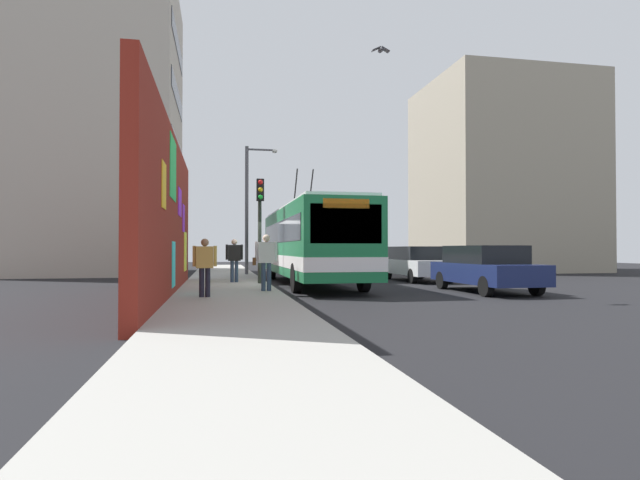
# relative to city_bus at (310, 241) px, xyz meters

# --- Properties ---
(ground_plane) EXTENTS (80.00, 80.00, 0.00)m
(ground_plane) POSITION_rel_city_bus_xyz_m (-1.13, 1.80, -1.78)
(ground_plane) COLOR black
(sidewalk_slab) EXTENTS (48.00, 3.20, 0.15)m
(sidewalk_slab) POSITION_rel_city_bus_xyz_m (-1.13, 3.40, -1.70)
(sidewalk_slab) COLOR #9E9B93
(sidewalk_slab) RESTS_ON ground_plane
(graffiti_wall) EXTENTS (14.40, 0.32, 4.88)m
(graffiti_wall) POSITION_rel_city_bus_xyz_m (-4.92, 5.15, 0.67)
(graffiti_wall) COLOR maroon
(graffiti_wall) RESTS_ON ground_plane
(building_far_left) EXTENTS (9.81, 9.62, 17.41)m
(building_far_left) POSITION_rel_city_bus_xyz_m (11.67, 11.00, 6.93)
(building_far_left) COLOR #B2A899
(building_far_left) RESTS_ON ground_plane
(building_far_right) EXTENTS (9.09, 9.98, 12.68)m
(building_far_right) POSITION_rel_city_bus_xyz_m (10.94, -15.20, 4.56)
(building_far_right) COLOR #9E937F
(building_far_right) RESTS_ON ground_plane
(city_bus) EXTENTS (12.28, 2.60, 4.97)m
(city_bus) POSITION_rel_city_bus_xyz_m (0.00, 0.00, 0.00)
(city_bus) COLOR #19723F
(city_bus) RESTS_ON ground_plane
(parked_car_navy) EXTENTS (4.76, 1.95, 1.58)m
(parked_car_navy) POSITION_rel_city_bus_xyz_m (-4.79, -5.20, -0.94)
(parked_car_navy) COLOR navy
(parked_car_navy) RESTS_ON ground_plane
(parked_car_white) EXTENTS (4.92, 1.89, 1.58)m
(parked_car_white) POSITION_rel_city_bus_xyz_m (1.38, -5.20, -0.94)
(parked_car_white) COLOR white
(parked_car_white) RESTS_ON ground_plane
(pedestrian_near_wall) EXTENTS (0.22, 0.65, 1.60)m
(pedestrian_near_wall) POSITION_rel_city_bus_xyz_m (-6.42, 4.08, -0.69)
(pedestrian_near_wall) COLOR #1E1E2D
(pedestrian_near_wall) RESTS_ON sidewalk_slab
(pedestrian_at_curb) EXTENTS (0.24, 0.78, 1.77)m
(pedestrian_at_curb) POSITION_rel_city_bus_xyz_m (-4.64, 2.24, -0.58)
(pedestrian_at_curb) COLOR #2D3F59
(pedestrian_at_curb) RESTS_ON sidewalk_slab
(pedestrian_midblock) EXTENTS (0.23, 0.68, 1.71)m
(pedestrian_midblock) POSITION_rel_city_bus_xyz_m (-0.18, 3.08, -0.62)
(pedestrian_midblock) COLOR #2D3F59
(pedestrian_midblock) RESTS_ON sidewalk_slab
(traffic_light) EXTENTS (0.49, 0.28, 4.02)m
(traffic_light) POSITION_rel_city_bus_xyz_m (-1.14, 2.15, 1.08)
(traffic_light) COLOR #2D382D
(traffic_light) RESTS_ON sidewalk_slab
(street_lamp) EXTENTS (0.44, 1.69, 6.69)m
(street_lamp) POSITION_rel_city_bus_xyz_m (6.21, 2.07, 2.21)
(street_lamp) COLOR #4C4C51
(street_lamp) RESTS_ON sidewalk_slab
(flying_pigeons) EXTENTS (0.32, 0.54, 0.16)m
(flying_pigeons) POSITION_rel_city_bus_xyz_m (-6.11, -1.07, 5.69)
(flying_pigeons) COLOR #47474C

